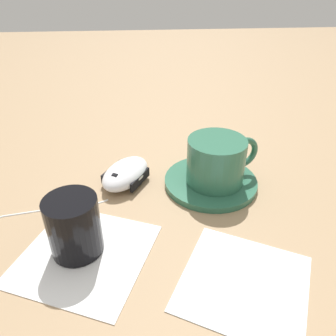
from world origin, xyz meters
TOP-DOWN VIEW (x-y plane):
  - ground_plane at (0.00, 0.00)m, footprint 3.00×3.00m
  - saucer at (0.09, 0.04)m, footprint 0.15×0.15m
  - coffee_cup at (0.09, 0.04)m, footprint 0.12×0.09m
  - computer_mouse at (-0.05, 0.06)m, footprint 0.10×0.12m
  - napkin_under_glass at (-0.10, -0.10)m, footprint 0.20×0.20m
  - drinking_glass at (-0.11, -0.09)m, footprint 0.06×0.06m
  - napkin_spare at (0.09, -0.16)m, footprint 0.19×0.19m

SIDE VIEW (x-z plane):
  - ground_plane at x=0.00m, z-range 0.00..0.00m
  - napkin_under_glass at x=-0.10m, z-range 0.00..0.00m
  - napkin_spare at x=0.09m, z-range 0.00..0.00m
  - saucer at x=0.09m, z-range 0.00..0.01m
  - computer_mouse at x=-0.05m, z-range 0.00..0.03m
  - drinking_glass at x=-0.11m, z-range 0.00..0.08m
  - coffee_cup at x=0.09m, z-range 0.01..0.08m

